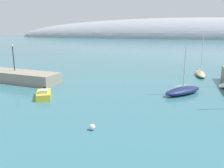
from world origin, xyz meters
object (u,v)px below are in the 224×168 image
object	(u,v)px
harbor_lamp_post	(13,55)
sailboat_sand_end_of_line	(200,73)
mooring_buoy_white	(92,127)
sailboat_navy_near_shore	(183,91)
motorboat_yellow_alongside_breakwater	(44,94)

from	to	relation	value
harbor_lamp_post	sailboat_sand_end_of_line	bearing A→B (deg)	22.96
mooring_buoy_white	harbor_lamp_post	distance (m)	26.81
sailboat_navy_near_shore	motorboat_yellow_alongside_breakwater	world-z (taller)	sailboat_navy_near_shore
sailboat_sand_end_of_line	mooring_buoy_white	bearing A→B (deg)	-23.95
sailboat_sand_end_of_line	mooring_buoy_white	size ratio (longest dim) A/B	14.37
sailboat_navy_near_shore	mooring_buoy_white	distance (m)	17.08
sailboat_navy_near_shore	mooring_buoy_white	xyz separation A→B (m)	(-8.27, -14.94, -0.26)
sailboat_sand_end_of_line	harbor_lamp_post	xyz separation A→B (m)	(-32.78, -13.89, 4.20)
motorboat_yellow_alongside_breakwater	harbor_lamp_post	world-z (taller)	harbor_lamp_post
harbor_lamp_post	motorboat_yellow_alongside_breakwater	bearing A→B (deg)	-36.67
sailboat_sand_end_of_line	motorboat_yellow_alongside_breakwater	size ratio (longest dim) A/B	1.92
sailboat_sand_end_of_line	sailboat_navy_near_shore	bearing A→B (deg)	-15.64
motorboat_yellow_alongside_breakwater	mooring_buoy_white	size ratio (longest dim) A/B	7.49
sailboat_navy_near_shore	mooring_buoy_white	bearing A→B (deg)	-168.41
mooring_buoy_white	harbor_lamp_post	bearing A→B (deg)	142.56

